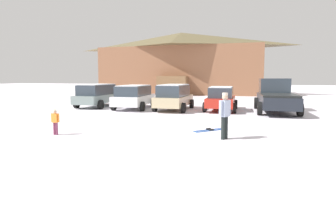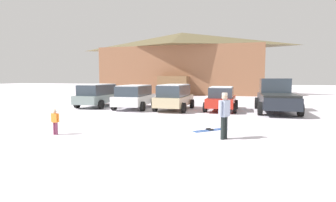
{
  "view_description": "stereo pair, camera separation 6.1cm",
  "coord_description": "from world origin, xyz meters",
  "px_view_note": "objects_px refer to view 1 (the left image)",
  "views": [
    {
      "loc": [
        4.6,
        -5.25,
        2.2
      ],
      "look_at": [
        1.15,
        7.12,
        1.05
      ],
      "focal_mm": 28.0,
      "sensor_mm": 36.0,
      "label": 1
    },
    {
      "loc": [
        4.66,
        -5.23,
        2.2
      ],
      "look_at": [
        1.15,
        7.12,
        1.05
      ],
      "focal_mm": 28.0,
      "sensor_mm": 36.0,
      "label": 2
    }
  ],
  "objects_px": {
    "pickup_truck": "(275,96)",
    "parked_beige_suv": "(174,96)",
    "parked_red_sedan": "(221,98)",
    "skier_adult_in_blue_parka": "(225,113)",
    "pair_of_skis": "(211,130)",
    "parked_grey_wagon": "(97,95)",
    "ski_lodge": "(181,63)",
    "parked_white_suv": "(134,96)",
    "skier_child_in_orange_jacket": "(55,120)"
  },
  "relations": [
    {
      "from": "pickup_truck",
      "to": "parked_beige_suv",
      "type": "bearing_deg",
      "value": -172.26
    },
    {
      "from": "parked_red_sedan",
      "to": "skier_adult_in_blue_parka",
      "type": "relative_size",
      "value": 2.43
    },
    {
      "from": "parked_red_sedan",
      "to": "pair_of_skis",
      "type": "xyz_separation_m",
      "value": [
        0.08,
        -6.94,
        -0.79
      ]
    },
    {
      "from": "parked_red_sedan",
      "to": "parked_grey_wagon",
      "type": "bearing_deg",
      "value": -179.19
    },
    {
      "from": "parked_grey_wagon",
      "to": "parked_red_sedan",
      "type": "height_order",
      "value": "parked_grey_wagon"
    },
    {
      "from": "ski_lodge",
      "to": "parked_white_suv",
      "type": "height_order",
      "value": "ski_lodge"
    },
    {
      "from": "parked_beige_suv",
      "to": "skier_child_in_orange_jacket",
      "type": "height_order",
      "value": "parked_beige_suv"
    },
    {
      "from": "parked_white_suv",
      "to": "skier_child_in_orange_jacket",
      "type": "xyz_separation_m",
      "value": [
        0.45,
        -8.81,
        -0.34
      ]
    },
    {
      "from": "ski_lodge",
      "to": "parked_beige_suv",
      "type": "height_order",
      "value": "ski_lodge"
    },
    {
      "from": "parked_white_suv",
      "to": "skier_adult_in_blue_parka",
      "type": "xyz_separation_m",
      "value": [
        6.77,
        -7.77,
        0.04
      ]
    },
    {
      "from": "parked_red_sedan",
      "to": "pickup_truck",
      "type": "distance_m",
      "value": 3.46
    },
    {
      "from": "parked_beige_suv",
      "to": "pickup_truck",
      "type": "xyz_separation_m",
      "value": [
        6.56,
        0.89,
        0.06
      ]
    },
    {
      "from": "parked_white_suv",
      "to": "pair_of_skis",
      "type": "relative_size",
      "value": 3.19
    },
    {
      "from": "parked_beige_suv",
      "to": "skier_child_in_orange_jacket",
      "type": "bearing_deg",
      "value": -105.6
    },
    {
      "from": "parked_white_suv",
      "to": "skier_child_in_orange_jacket",
      "type": "bearing_deg",
      "value": -87.09
    },
    {
      "from": "pickup_truck",
      "to": "skier_adult_in_blue_parka",
      "type": "distance_m",
      "value": 9.11
    },
    {
      "from": "parked_grey_wagon",
      "to": "skier_child_in_orange_jacket",
      "type": "distance_m",
      "value": 9.98
    },
    {
      "from": "parked_white_suv",
      "to": "skier_child_in_orange_jacket",
      "type": "distance_m",
      "value": 8.83
    },
    {
      "from": "parked_red_sedan",
      "to": "pair_of_skis",
      "type": "height_order",
      "value": "parked_red_sedan"
    },
    {
      "from": "parked_beige_suv",
      "to": "pickup_truck",
      "type": "bearing_deg",
      "value": 7.74
    },
    {
      "from": "skier_adult_in_blue_parka",
      "to": "ski_lodge",
      "type": "bearing_deg",
      "value": 106.05
    },
    {
      "from": "parked_beige_suv",
      "to": "parked_red_sedan",
      "type": "bearing_deg",
      "value": 10.01
    },
    {
      "from": "parked_red_sedan",
      "to": "pickup_truck",
      "type": "bearing_deg",
      "value": 5.65
    },
    {
      "from": "parked_beige_suv",
      "to": "pair_of_skis",
      "type": "height_order",
      "value": "parked_beige_suv"
    },
    {
      "from": "ski_lodge",
      "to": "parked_white_suv",
      "type": "xyz_separation_m",
      "value": [
        0.88,
        -18.81,
        -3.36
      ]
    },
    {
      "from": "parked_red_sedan",
      "to": "skier_adult_in_blue_parka",
      "type": "height_order",
      "value": "skier_adult_in_blue_parka"
    },
    {
      "from": "parked_beige_suv",
      "to": "parked_red_sedan",
      "type": "height_order",
      "value": "parked_beige_suv"
    },
    {
      "from": "parked_white_suv",
      "to": "parked_red_sedan",
      "type": "relative_size",
      "value": 1.09
    },
    {
      "from": "ski_lodge",
      "to": "parked_grey_wagon",
      "type": "bearing_deg",
      "value": -97.26
    },
    {
      "from": "skier_adult_in_blue_parka",
      "to": "pair_of_skis",
      "type": "relative_size",
      "value": 1.21
    },
    {
      "from": "parked_beige_suv",
      "to": "pair_of_skis",
      "type": "relative_size",
      "value": 3.11
    },
    {
      "from": "parked_red_sedan",
      "to": "skier_child_in_orange_jacket",
      "type": "distance_m",
      "value": 10.94
    },
    {
      "from": "parked_red_sedan",
      "to": "pickup_truck",
      "type": "relative_size",
      "value": 0.71
    },
    {
      "from": "pickup_truck",
      "to": "pair_of_skis",
      "type": "bearing_deg",
      "value": -114.75
    },
    {
      "from": "parked_white_suv",
      "to": "parked_beige_suv",
      "type": "relative_size",
      "value": 1.03
    },
    {
      "from": "ski_lodge",
      "to": "parked_beige_suv",
      "type": "relative_size",
      "value": 5.13
    },
    {
      "from": "ski_lodge",
      "to": "pair_of_skis",
      "type": "xyz_separation_m",
      "value": [
        7.0,
        -25.16,
        -4.24
      ]
    },
    {
      "from": "ski_lodge",
      "to": "parked_white_suv",
      "type": "distance_m",
      "value": 19.13
    },
    {
      "from": "parked_white_suv",
      "to": "parked_red_sedan",
      "type": "xyz_separation_m",
      "value": [
        6.04,
        0.59,
        -0.09
      ]
    },
    {
      "from": "ski_lodge",
      "to": "pair_of_skis",
      "type": "distance_m",
      "value": 26.45
    },
    {
      "from": "parked_grey_wagon",
      "to": "skier_adult_in_blue_parka",
      "type": "distance_m",
      "value": 12.94
    },
    {
      "from": "skier_adult_in_blue_parka",
      "to": "skier_child_in_orange_jacket",
      "type": "bearing_deg",
      "value": -170.62
    },
    {
      "from": "pair_of_skis",
      "to": "parked_red_sedan",
      "type": "bearing_deg",
      "value": 90.64
    },
    {
      "from": "pickup_truck",
      "to": "pair_of_skis",
      "type": "height_order",
      "value": "pickup_truck"
    },
    {
      "from": "parked_grey_wagon",
      "to": "parked_white_suv",
      "type": "relative_size",
      "value": 1.01
    },
    {
      "from": "parked_grey_wagon",
      "to": "parked_white_suv",
      "type": "height_order",
      "value": "parked_grey_wagon"
    },
    {
      "from": "skier_child_in_orange_jacket",
      "to": "skier_adult_in_blue_parka",
      "type": "height_order",
      "value": "skier_adult_in_blue_parka"
    },
    {
      "from": "pickup_truck",
      "to": "skier_adult_in_blue_parka",
      "type": "xyz_separation_m",
      "value": [
        -2.71,
        -8.7,
        -0.05
      ]
    },
    {
      "from": "ski_lodge",
      "to": "skier_adult_in_blue_parka",
      "type": "xyz_separation_m",
      "value": [
        7.65,
        -26.57,
        -3.32
      ]
    },
    {
      "from": "parked_grey_wagon",
      "to": "parked_beige_suv",
      "type": "distance_m",
      "value": 6.15
    }
  ]
}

